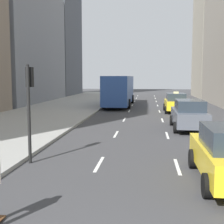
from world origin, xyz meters
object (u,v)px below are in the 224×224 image
Objects in this scene: taxi_lead at (176,103)px; traffic_light_pole at (29,98)px; sedan_black_near at (189,114)px; city_bus at (119,90)px.

taxi_lead is 18.80m from traffic_light_pole.
sedan_black_near is 16.12m from city_bus.
taxi_lead is 1.22× the size of traffic_light_pole.
taxi_lead is 0.93× the size of sedan_black_near.
traffic_light_pole is (-6.75, -8.15, 1.50)m from sedan_black_near.
city_bus is 23.27m from traffic_light_pole.
taxi_lead is 9.33m from sedan_black_near.
city_bus is (-5.61, 15.08, 0.87)m from sedan_black_near.
city_bus is at bearing 134.30° from taxi_lead.
city_bus is (-5.61, 5.75, 0.91)m from taxi_lead.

